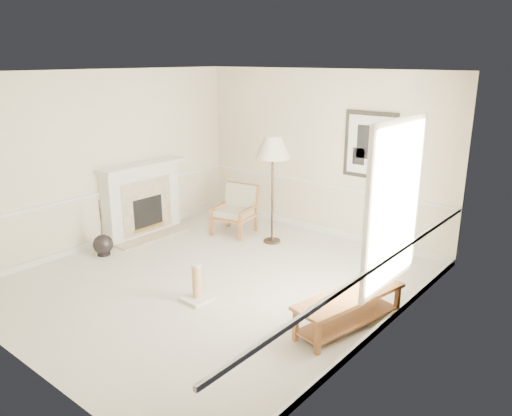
{
  "coord_description": "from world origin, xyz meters",
  "views": [
    {
      "loc": [
        4.65,
        -4.7,
        3.08
      ],
      "look_at": [
        0.2,
        0.7,
        0.96
      ],
      "focal_mm": 35.0,
      "sensor_mm": 36.0,
      "label": 1
    }
  ],
  "objects_px": {
    "bench": "(349,306)",
    "scratching_post": "(197,289)",
    "floor_vase": "(103,245)",
    "armchair": "(237,207)",
    "floor_lamp": "(273,150)"
  },
  "relations": [
    {
      "from": "floor_vase",
      "to": "bench",
      "type": "height_order",
      "value": "floor_vase"
    },
    {
      "from": "floor_vase",
      "to": "floor_lamp",
      "type": "bearing_deg",
      "value": 51.85
    },
    {
      "from": "armchair",
      "to": "scratching_post",
      "type": "distance_m",
      "value": 2.75
    },
    {
      "from": "bench",
      "to": "armchair",
      "type": "bearing_deg",
      "value": 152.58
    },
    {
      "from": "armchair",
      "to": "scratching_post",
      "type": "relative_size",
      "value": 1.7
    },
    {
      "from": "bench",
      "to": "scratching_post",
      "type": "distance_m",
      "value": 2.01
    },
    {
      "from": "armchair",
      "to": "bench",
      "type": "distance_m",
      "value": 3.7
    },
    {
      "from": "armchair",
      "to": "floor_lamp",
      "type": "xyz_separation_m",
      "value": [
        0.82,
        -0.01,
        1.13
      ]
    },
    {
      "from": "floor_lamp",
      "to": "scratching_post",
      "type": "xyz_separation_m",
      "value": [
        0.57,
        -2.35,
        -1.44
      ]
    },
    {
      "from": "bench",
      "to": "scratching_post",
      "type": "height_order",
      "value": "scratching_post"
    },
    {
      "from": "armchair",
      "to": "scratching_post",
      "type": "bearing_deg",
      "value": -71.24
    },
    {
      "from": "floor_lamp",
      "to": "scratching_post",
      "type": "bearing_deg",
      "value": -76.46
    },
    {
      "from": "floor_vase",
      "to": "armchair",
      "type": "xyz_separation_m",
      "value": [
        0.92,
        2.22,
        0.3
      ]
    },
    {
      "from": "armchair",
      "to": "floor_lamp",
      "type": "distance_m",
      "value": 1.4
    },
    {
      "from": "floor_vase",
      "to": "scratching_post",
      "type": "relative_size",
      "value": 1.83
    }
  ]
}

